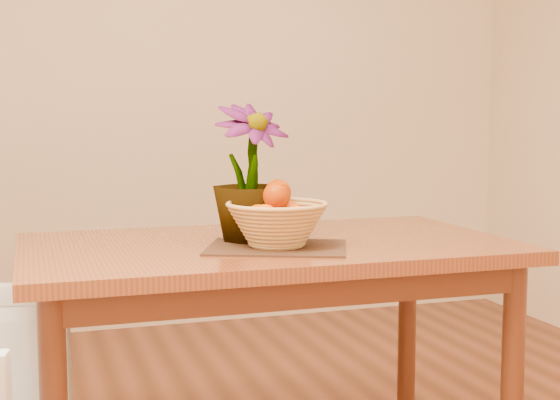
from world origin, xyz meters
name	(u,v)px	position (x,y,z in m)	size (l,w,h in m)	color
wall_back	(158,71)	(0.00, 2.25, 1.35)	(4.00, 0.02, 2.70)	#FFE6C2
table	(269,271)	(0.00, 0.30, 0.66)	(1.40, 0.80, 0.75)	brown
placemat	(277,247)	(-0.01, 0.18, 0.75)	(0.38, 0.28, 0.01)	#3E2116
wicker_basket	(277,226)	(-0.01, 0.18, 0.81)	(0.28, 0.28, 0.12)	tan
orange_pile	(277,206)	(-0.01, 0.18, 0.87)	(0.17, 0.16, 0.13)	#FF6504
potted_plant	(250,173)	(-0.05, 0.31, 0.95)	(0.22, 0.22, 0.40)	#154B15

